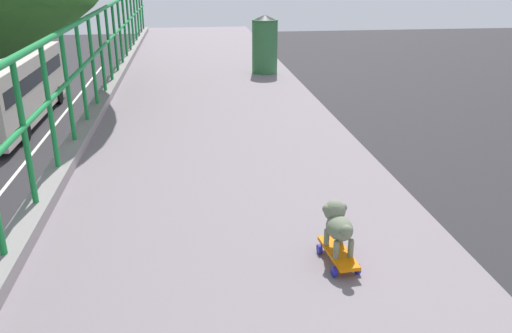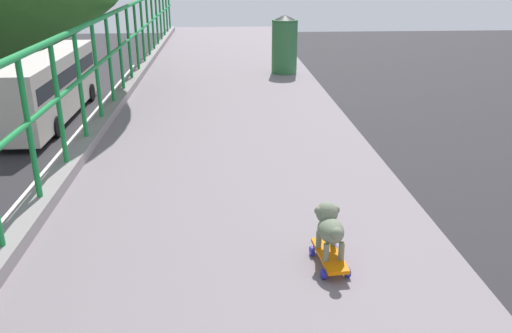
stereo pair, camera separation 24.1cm
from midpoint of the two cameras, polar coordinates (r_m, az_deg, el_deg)
The scene contains 4 objects.
city_bus at distance 27.75m, azimuth -25.28°, elevation 7.92°, with size 2.48×10.69×3.21m.
toy_skateboard at distance 3.36m, azimuth 6.94°, elevation -9.52°, with size 0.20×0.43×0.09m.
small_dog at distance 3.29m, azimuth 6.89°, elevation -6.17°, with size 0.18×0.35×0.30m.
litter_bin at distance 9.16m, azimuth 0.19°, elevation 13.31°, with size 0.44×0.44×0.98m.
Camera 1 is at (0.94, -0.73, 7.31)m, focal length 36.50 mm.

